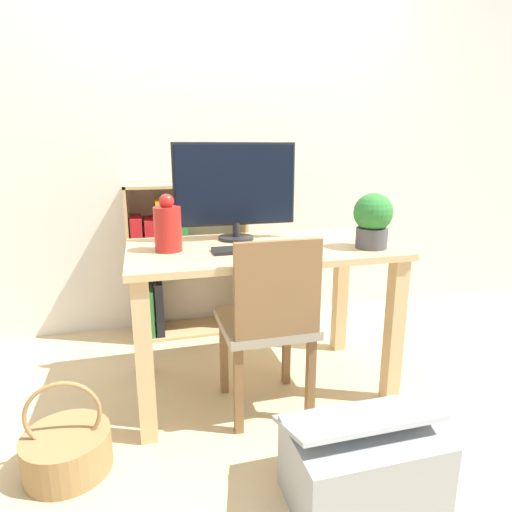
% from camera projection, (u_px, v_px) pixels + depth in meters
% --- Properties ---
extents(ground_plane, '(10.00, 10.00, 0.00)m').
position_uv_depth(ground_plane, '(261.00, 385.00, 2.20)').
color(ground_plane, '#CCB284').
extents(wall_back, '(8.00, 0.05, 2.60)m').
position_uv_depth(wall_back, '(222.00, 130.00, 2.78)').
color(wall_back, silver).
rests_on(wall_back, ground_plane).
extents(desk, '(1.24, 0.67, 0.74)m').
position_uv_depth(desk, '(261.00, 275.00, 2.06)').
color(desk, tan).
rests_on(desk, ground_plane).
extents(monitor, '(0.61, 0.18, 0.48)m').
position_uv_depth(monitor, '(235.00, 187.00, 2.10)').
color(monitor, '#232326').
rests_on(monitor, desk).
extents(keyboard, '(0.33, 0.12, 0.02)m').
position_uv_depth(keyboard, '(249.00, 249.00, 1.92)').
color(keyboard, black).
rests_on(keyboard, desk).
extents(vase, '(0.12, 0.12, 0.26)m').
position_uv_depth(vase, '(168.00, 227.00, 1.90)').
color(vase, '#B2231E').
rests_on(vase, desk).
extents(potted_plant, '(0.18, 0.18, 0.25)m').
position_uv_depth(potted_plant, '(373.00, 219.00, 1.95)').
color(potted_plant, '#4C4C51').
rests_on(potted_plant, desk).
extents(chair, '(0.40, 0.40, 0.84)m').
position_uv_depth(chair, '(269.00, 320.00, 1.86)').
color(chair, '#9E937F').
rests_on(chair, ground_plane).
extents(bookshelf, '(0.74, 0.28, 0.97)m').
position_uv_depth(bookshelf, '(170.00, 258.00, 2.72)').
color(bookshelf, tan).
rests_on(bookshelf, ground_plane).
extents(basket, '(0.32, 0.32, 0.37)m').
position_uv_depth(basket, '(67.00, 449.00, 1.61)').
color(basket, '#997547').
rests_on(basket, ground_plane).
extents(storage_box, '(0.51, 0.38, 0.35)m').
position_uv_depth(storage_box, '(362.00, 464.00, 1.45)').
color(storage_box, '#999EA3').
rests_on(storage_box, ground_plane).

